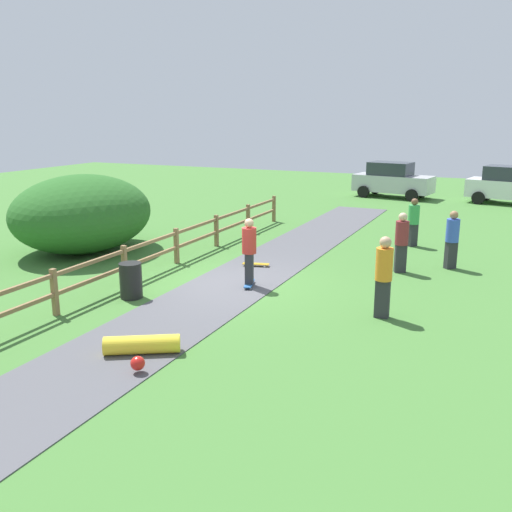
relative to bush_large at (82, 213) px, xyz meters
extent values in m
plane|color=#427533|center=(6.29, -1.37, -1.28)|extent=(60.00, 60.00, 0.00)
cube|color=#515156|center=(6.29, -1.37, -1.27)|extent=(2.40, 28.00, 0.02)
cube|color=olive|center=(3.69, -5.22, -0.73)|extent=(0.12, 0.12, 1.10)
cube|color=olive|center=(3.69, -2.65, -0.73)|extent=(0.12, 0.12, 1.10)
cube|color=olive|center=(3.69, -0.08, -0.73)|extent=(0.12, 0.12, 1.10)
cube|color=olive|center=(3.69, 2.49, -0.73)|extent=(0.12, 0.12, 1.10)
cube|color=olive|center=(3.69, 5.06, -0.73)|extent=(0.12, 0.12, 1.10)
cube|color=olive|center=(3.69, 7.63, -0.73)|extent=(0.12, 0.12, 1.10)
cube|color=olive|center=(3.69, -1.37, -0.78)|extent=(0.08, 18.00, 0.09)
cube|color=olive|center=(3.69, -1.37, -0.33)|extent=(0.08, 18.00, 0.09)
ellipsoid|color=#286023|center=(0.00, 0.00, 0.00)|extent=(4.18, 5.02, 2.56)
cylinder|color=black|center=(4.49, -3.46, -0.83)|extent=(0.56, 0.56, 0.90)
cube|color=#265999|center=(6.78, -1.38, -1.19)|extent=(0.43, 0.82, 0.02)
cylinder|color=silver|center=(6.63, -1.13, -1.23)|extent=(0.05, 0.07, 0.06)
cylinder|color=silver|center=(6.77, -1.09, -1.23)|extent=(0.05, 0.07, 0.06)
cylinder|color=silver|center=(6.80, -1.67, -1.23)|extent=(0.05, 0.07, 0.06)
cylinder|color=silver|center=(6.94, -1.62, -1.23)|extent=(0.05, 0.07, 0.06)
cube|color=#2D2D33|center=(6.78, -1.38, -0.77)|extent=(0.29, 0.37, 0.82)
cylinder|color=red|center=(6.78, -1.38, -0.02)|extent=(0.48, 0.48, 0.68)
sphere|color=tan|center=(6.78, -1.38, 0.45)|extent=(0.25, 0.25, 0.25)
cylinder|color=yellow|center=(6.80, -6.22, -1.08)|extent=(1.43, 1.04, 0.36)
sphere|color=red|center=(7.22, -6.95, -1.08)|extent=(0.26, 0.26, 0.26)
cube|color=#BF8C19|center=(6.10, 0.54, -1.19)|extent=(0.82, 0.39, 0.02)
cylinder|color=silver|center=(5.84, 0.40, -1.23)|extent=(0.07, 0.04, 0.06)
cylinder|color=silver|center=(5.81, 0.55, -1.23)|extent=(0.07, 0.04, 0.06)
cylinder|color=silver|center=(6.39, 0.54, -1.23)|extent=(0.07, 0.04, 0.06)
cylinder|color=silver|center=(6.35, 0.68, -1.23)|extent=(0.07, 0.04, 0.06)
cube|color=#2D2D33|center=(9.90, 5.34, -0.89)|extent=(0.35, 0.38, 0.79)
cylinder|color=green|center=(9.90, 5.34, -0.17)|extent=(0.53, 0.53, 0.66)
sphere|color=brown|center=(9.90, 5.34, 0.28)|extent=(0.24, 0.24, 0.24)
cube|color=#2D2D33|center=(11.44, 2.80, -0.87)|extent=(0.37, 0.36, 0.82)
cylinder|color=blue|center=(11.44, 2.80, -0.12)|extent=(0.54, 0.54, 0.68)
sphere|color=#9E704C|center=(11.44, 2.80, 0.34)|extent=(0.24, 0.24, 0.24)
cube|color=#2D2D33|center=(10.16, 1.76, -0.87)|extent=(0.37, 0.31, 0.82)
cylinder|color=maroon|center=(10.16, 1.76, -0.11)|extent=(0.50, 0.50, 0.69)
sphere|color=beige|center=(10.16, 1.76, 0.35)|extent=(0.25, 0.25, 0.25)
cube|color=#2D2D33|center=(10.52, -2.25, -0.84)|extent=(0.33, 0.21, 0.88)
cylinder|color=orange|center=(10.52, -2.25, -0.03)|extent=(0.39, 0.39, 0.73)
sphere|color=tan|center=(10.52, -2.25, 0.47)|extent=(0.26, 0.26, 0.26)
cube|color=#B7B7BC|center=(6.84, 17.02, -0.51)|extent=(4.40, 2.29, 0.90)
cube|color=#2D333D|center=(6.65, 17.05, 0.29)|extent=(2.40, 1.86, 0.70)
cylinder|color=black|center=(8.31, 17.69, -0.96)|extent=(0.67, 0.33, 0.64)
cylinder|color=black|center=(8.05, 15.95, -0.96)|extent=(0.67, 0.33, 0.64)
cylinder|color=black|center=(5.64, 18.09, -0.96)|extent=(0.67, 0.33, 0.64)
cylinder|color=black|center=(5.38, 16.35, -0.96)|extent=(0.67, 0.33, 0.64)
cube|color=silver|center=(12.80, 17.02, -0.51)|extent=(4.45, 2.47, 0.90)
cube|color=#2D333D|center=(12.61, 17.06, 0.29)|extent=(2.46, 1.95, 0.70)
cylinder|color=black|center=(11.65, 18.14, -0.96)|extent=(0.67, 0.36, 0.64)
cylinder|color=black|center=(11.31, 16.41, -0.96)|extent=(0.67, 0.36, 0.64)
camera|label=1|loc=(13.02, -14.55, 3.22)|focal=39.95mm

